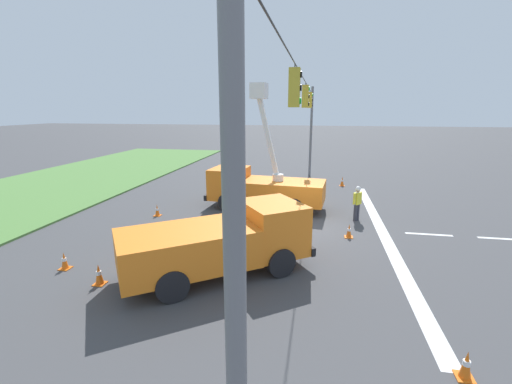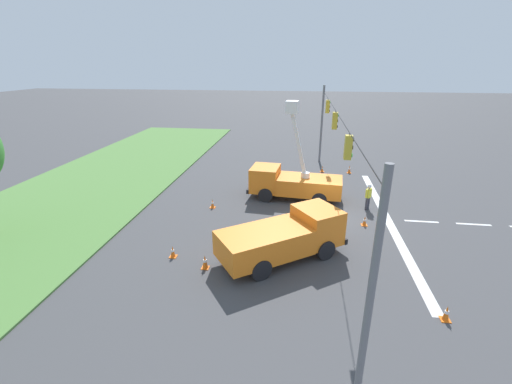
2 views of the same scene
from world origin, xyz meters
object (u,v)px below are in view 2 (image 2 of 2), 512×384
at_px(utility_truck_support_near, 285,236).
at_px(traffic_cone_lane_edge_a, 349,169).
at_px(utility_truck_bucket_lift, 292,181).
at_px(traffic_cone_far_right, 205,262).
at_px(traffic_cone_far_left, 173,252).
at_px(traffic_cone_lane_edge_b, 365,221).
at_px(traffic_cone_mid_left, 212,204).
at_px(traffic_cone_foreground_left, 322,169).
at_px(road_worker, 368,195).
at_px(traffic_cone_mid_right, 446,313).

distance_m(utility_truck_support_near, traffic_cone_lane_edge_a, 15.47).
relative_size(utility_truck_bucket_lift, traffic_cone_far_right, 9.81).
height_order(traffic_cone_far_left, traffic_cone_far_right, traffic_cone_far_right).
relative_size(utility_truck_bucket_lift, traffic_cone_lane_edge_b, 11.19).
relative_size(utility_truck_bucket_lift, traffic_cone_mid_left, 11.13).
relative_size(traffic_cone_foreground_left, traffic_cone_far_left, 0.95).
bearing_deg(traffic_cone_mid_left, road_worker, -83.81).
height_order(utility_truck_bucket_lift, traffic_cone_mid_left, utility_truck_bucket_lift).
bearing_deg(traffic_cone_lane_edge_a, road_worker, -178.42).
bearing_deg(road_worker, utility_truck_bucket_lift, 75.33).
xyz_separation_m(utility_truck_support_near, traffic_cone_far_left, (-0.74, 5.55, -0.89)).
bearing_deg(traffic_cone_mid_right, utility_truck_bucket_lift, 28.17).
height_order(traffic_cone_mid_right, traffic_cone_lane_edge_a, traffic_cone_lane_edge_a).
xyz_separation_m(road_worker, traffic_cone_mid_right, (-10.37, -1.21, -0.69)).
xyz_separation_m(road_worker, traffic_cone_far_right, (-8.18, 8.77, -0.66)).
xyz_separation_m(traffic_cone_foreground_left, traffic_cone_far_left, (-15.43, 8.08, 0.02)).
distance_m(utility_truck_bucket_lift, traffic_cone_far_right, 10.25).
relative_size(utility_truck_bucket_lift, road_worker, 3.85).
bearing_deg(traffic_cone_far_left, traffic_cone_mid_left, -3.74).
distance_m(traffic_cone_lane_edge_a, traffic_cone_far_left, 18.59).
distance_m(traffic_cone_foreground_left, traffic_cone_lane_edge_a, 2.35).
distance_m(utility_truck_bucket_lift, traffic_cone_mid_right, 13.30).
distance_m(utility_truck_bucket_lift, traffic_cone_lane_edge_b, 5.99).
bearing_deg(road_worker, traffic_cone_mid_right, -173.35).
bearing_deg(traffic_cone_far_left, utility_truck_support_near, -82.45).
xyz_separation_m(traffic_cone_lane_edge_a, traffic_cone_lane_edge_b, (-10.46, 0.33, -0.05)).
height_order(traffic_cone_lane_edge_a, traffic_cone_far_left, traffic_cone_lane_edge_a).
relative_size(road_worker, traffic_cone_lane_edge_a, 2.54).
height_order(utility_truck_support_near, traffic_cone_far_right, utility_truck_support_near).
height_order(traffic_cone_mid_left, traffic_cone_lane_edge_b, traffic_cone_mid_left).
distance_m(utility_truck_support_near, traffic_cone_far_right, 4.06).
distance_m(utility_truck_support_near, traffic_cone_far_left, 5.67).
bearing_deg(road_worker, traffic_cone_far_left, 124.88).
distance_m(traffic_cone_foreground_left, traffic_cone_far_right, 17.34).
xyz_separation_m(utility_truck_support_near, traffic_cone_mid_right, (-3.68, -6.30, -0.87)).
bearing_deg(traffic_cone_lane_edge_b, traffic_cone_far_left, 116.04).
bearing_deg(utility_truck_support_near, traffic_cone_lane_edge_a, -18.38).
bearing_deg(traffic_cone_foreground_left, traffic_cone_lane_edge_a, -90.87).
xyz_separation_m(traffic_cone_foreground_left, traffic_cone_mid_right, (-18.38, -3.77, 0.03)).
relative_size(road_worker, traffic_cone_mid_right, 2.76).
distance_m(utility_truck_bucket_lift, utility_truck_support_near, 8.01).
relative_size(traffic_cone_foreground_left, traffic_cone_mid_left, 0.96).
height_order(utility_truck_support_near, traffic_cone_lane_edge_a, utility_truck_support_near).
height_order(road_worker, traffic_cone_far_left, road_worker).
bearing_deg(utility_truck_bucket_lift, traffic_cone_lane_edge_a, -35.97).
distance_m(utility_truck_support_near, traffic_cone_lane_edge_b, 6.25).
distance_m(road_worker, traffic_cone_far_left, 12.99).
bearing_deg(traffic_cone_far_right, utility_truck_support_near, -67.85).
bearing_deg(road_worker, traffic_cone_mid_left, 96.19).
xyz_separation_m(utility_truck_bucket_lift, traffic_cone_lane_edge_a, (6.66, -4.83, -0.98)).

